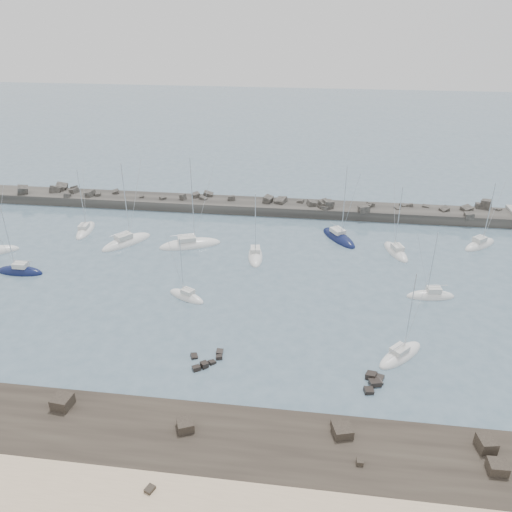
{
  "coord_description": "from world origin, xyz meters",
  "views": [
    {
      "loc": [
        7.69,
        -53.65,
        36.76
      ],
      "look_at": [
        -0.96,
        12.0,
        3.12
      ],
      "focal_mm": 35.0,
      "sensor_mm": 36.0,
      "label": 1
    }
  ],
  "objects": [
    {
      "name": "sailboat_4",
      "position": [
        -13.38,
        20.49,
        0.14
      ],
      "size": [
        10.92,
        6.8,
        16.36
      ],
      "color": "white",
      "rests_on": "ground"
    },
    {
      "name": "sailboat_2",
      "position": [
        -36.79,
        7.82,
        0.16
      ],
      "size": [
        7.35,
        2.38,
        11.87
      ],
      "color": "#0F163F",
      "rests_on": "ground"
    },
    {
      "name": "sailboat_6",
      "position": [
        -1.81,
        17.74,
        0.14
      ],
      "size": [
        3.37,
        7.79,
        12.01
      ],
      "color": "white",
      "rests_on": "ground"
    },
    {
      "name": "rock_cluster_far",
      "position": [
        14.95,
        -10.18,
        0.11
      ],
      "size": [
        2.54,
        3.7,
        1.32
      ],
      "color": "black",
      "rests_on": "ground"
    },
    {
      "name": "sailboat_10",
      "position": [
        20.95,
        22.28,
        0.14
      ],
      "size": [
        4.66,
        7.93,
        12.07
      ],
      "color": "white",
      "rests_on": "ground"
    },
    {
      "name": "sailboat_5",
      "position": [
        -9.72,
        4.11,
        0.13
      ],
      "size": [
        6.25,
        4.44,
        9.79
      ],
      "color": "white",
      "rests_on": "ground"
    },
    {
      "name": "sailboat_9",
      "position": [
        24.15,
        8.72,
        0.15
      ],
      "size": [
        6.92,
        2.93,
        10.85
      ],
      "color": "white",
      "rests_on": "ground"
    },
    {
      "name": "sailboat_7",
      "position": [
        18.3,
        -5.32,
        0.13
      ],
      "size": [
        6.66,
        6.93,
        11.65
      ],
      "color": "white",
      "rests_on": "ground"
    },
    {
      "name": "rock_shelf",
      "position": [
        -0.13,
        -21.95,
        0.02
      ],
      "size": [
        140.0,
        12.09,
        1.91
      ],
      "color": "black",
      "rests_on": "ground"
    },
    {
      "name": "breakwater",
      "position": [
        -7.26,
        38.01,
        0.3
      ],
      "size": [
        115.0,
        7.23,
        5.01
      ],
      "color": "#302E2A",
      "rests_on": "ground"
    },
    {
      "name": "sailboat_3",
      "position": [
        -24.4,
        19.98,
        0.15
      ],
      "size": [
        8.05,
        9.36,
        15.06
      ],
      "color": "white",
      "rests_on": "ground"
    },
    {
      "name": "ground",
      "position": [
        0.0,
        0.0,
        0.0
      ],
      "size": [
        400.0,
        400.0,
        0.0
      ],
      "primitive_type": "plane",
      "color": "#4B6475",
      "rests_on": "ground"
    },
    {
      "name": "sailboat_1",
      "position": [
        -33.57,
        23.84,
        0.13
      ],
      "size": [
        3.23,
        7.92,
        12.22
      ],
      "color": "white",
      "rests_on": "ground"
    },
    {
      "name": "sailboat_12",
      "position": [
        35.37,
        26.81,
        0.16
      ],
      "size": [
        7.11,
        6.63,
        12.04
      ],
      "color": "white",
      "rests_on": "ground"
    },
    {
      "name": "rock_cluster_near",
      "position": [
        -3.89,
        -9.33,
        0.08
      ],
      "size": [
        3.96,
        4.42,
        1.14
      ],
      "color": "black",
      "rests_on": "ground"
    },
    {
      "name": "sailboat_8",
      "position": [
        11.69,
        26.56,
        0.14
      ],
      "size": [
        7.22,
        9.08,
        14.26
      ],
      "color": "#0F163F",
      "rests_on": "ground"
    }
  ]
}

